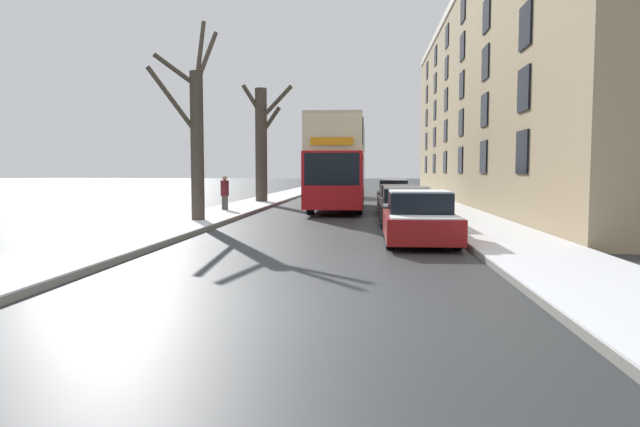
{
  "coord_description": "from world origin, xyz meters",
  "views": [
    {
      "loc": [
        1.39,
        -7.89,
        1.93
      ],
      "look_at": [
        -0.6,
        15.62,
        0.2
      ],
      "focal_mm": 32.0,
      "sensor_mm": 36.0,
      "label": 1
    }
  ],
  "objects_px": {
    "bare_tree_left_1": "(262,141)",
    "double_decker_bus": "(338,160)",
    "bare_tree_left_0": "(196,132)",
    "parked_car_2": "(398,200)",
    "parked_car_0": "(419,219)",
    "oncoming_van": "(338,180)",
    "parked_car_1": "(406,207)",
    "parked_car_3": "(393,194)",
    "pedestrian_left_sidewalk": "(225,193)"
  },
  "relations": [
    {
      "from": "bare_tree_left_0",
      "to": "parked_car_3",
      "type": "distance_m",
      "value": 13.76
    },
    {
      "from": "bare_tree_left_0",
      "to": "oncoming_van",
      "type": "xyz_separation_m",
      "value": [
        3.97,
        23.51,
        -2.1
      ]
    },
    {
      "from": "bare_tree_left_1",
      "to": "parked_car_3",
      "type": "distance_m",
      "value": 8.64
    },
    {
      "from": "parked_car_2",
      "to": "parked_car_3",
      "type": "height_order",
      "value": "parked_car_3"
    },
    {
      "from": "bare_tree_left_1",
      "to": "parked_car_3",
      "type": "height_order",
      "value": "bare_tree_left_1"
    },
    {
      "from": "parked_car_3",
      "to": "pedestrian_left_sidewalk",
      "type": "xyz_separation_m",
      "value": [
        -8.05,
        -5.58,
        0.27
      ]
    },
    {
      "from": "parked_car_0",
      "to": "bare_tree_left_1",
      "type": "bearing_deg",
      "value": 112.75
    },
    {
      "from": "parked_car_1",
      "to": "parked_car_3",
      "type": "height_order",
      "value": "parked_car_3"
    },
    {
      "from": "bare_tree_left_1",
      "to": "oncoming_van",
      "type": "relative_size",
      "value": 1.25
    },
    {
      "from": "bare_tree_left_1",
      "to": "parked_car_2",
      "type": "distance_m",
      "value": 11.38
    },
    {
      "from": "parked_car_0",
      "to": "parked_car_3",
      "type": "height_order",
      "value": "parked_car_3"
    },
    {
      "from": "parked_car_0",
      "to": "parked_car_2",
      "type": "relative_size",
      "value": 0.92
    },
    {
      "from": "bare_tree_left_0",
      "to": "oncoming_van",
      "type": "distance_m",
      "value": 23.93
    },
    {
      "from": "double_decker_bus",
      "to": "oncoming_van",
      "type": "height_order",
      "value": "double_decker_bus"
    },
    {
      "from": "bare_tree_left_0",
      "to": "double_decker_bus",
      "type": "xyz_separation_m",
      "value": [
        4.81,
        8.24,
        -0.87
      ]
    },
    {
      "from": "bare_tree_left_0",
      "to": "bare_tree_left_1",
      "type": "xyz_separation_m",
      "value": [
        -0.06,
        13.33,
        0.38
      ]
    },
    {
      "from": "double_decker_bus",
      "to": "parked_car_0",
      "type": "relative_size",
      "value": 2.61
    },
    {
      "from": "bare_tree_left_0",
      "to": "parked_car_2",
      "type": "bearing_deg",
      "value": 36.18
    },
    {
      "from": "parked_car_0",
      "to": "parked_car_1",
      "type": "height_order",
      "value": "parked_car_0"
    },
    {
      "from": "parked_car_1",
      "to": "oncoming_van",
      "type": "xyz_separation_m",
      "value": [
        -3.72,
        23.15,
        0.65
      ]
    },
    {
      "from": "pedestrian_left_sidewalk",
      "to": "parked_car_3",
      "type": "bearing_deg",
      "value": 70.81
    },
    {
      "from": "bare_tree_left_0",
      "to": "parked_car_3",
      "type": "height_order",
      "value": "bare_tree_left_0"
    },
    {
      "from": "bare_tree_left_0",
      "to": "bare_tree_left_1",
      "type": "bearing_deg",
      "value": 90.26
    },
    {
      "from": "parked_car_1",
      "to": "pedestrian_left_sidewalk",
      "type": "distance_m",
      "value": 9.56
    },
    {
      "from": "pedestrian_left_sidewalk",
      "to": "parked_car_2",
      "type": "bearing_deg",
      "value": 37.0
    },
    {
      "from": "double_decker_bus",
      "to": "parked_car_2",
      "type": "distance_m",
      "value": 4.32
    },
    {
      "from": "bare_tree_left_1",
      "to": "parked_car_3",
      "type": "bearing_deg",
      "value": -16.19
    },
    {
      "from": "parked_car_2",
      "to": "double_decker_bus",
      "type": "bearing_deg",
      "value": 137.87
    },
    {
      "from": "bare_tree_left_0",
      "to": "parked_car_2",
      "type": "xyz_separation_m",
      "value": [
        7.69,
        5.63,
        -2.77
      ]
    },
    {
      "from": "parked_car_2",
      "to": "oncoming_van",
      "type": "height_order",
      "value": "oncoming_van"
    },
    {
      "from": "bare_tree_left_0",
      "to": "parked_car_2",
      "type": "height_order",
      "value": "bare_tree_left_0"
    },
    {
      "from": "bare_tree_left_0",
      "to": "pedestrian_left_sidewalk",
      "type": "distance_m",
      "value": 6.02
    },
    {
      "from": "bare_tree_left_1",
      "to": "parked_car_1",
      "type": "relative_size",
      "value": 1.73
    },
    {
      "from": "bare_tree_left_0",
      "to": "pedestrian_left_sidewalk",
      "type": "bearing_deg",
      "value": 93.7
    },
    {
      "from": "parked_car_0",
      "to": "double_decker_bus",
      "type": "bearing_deg",
      "value": 102.14
    },
    {
      "from": "bare_tree_left_1",
      "to": "double_decker_bus",
      "type": "xyz_separation_m",
      "value": [
        4.87,
        -5.1,
        -1.25
      ]
    },
    {
      "from": "parked_car_2",
      "to": "parked_car_0",
      "type": "bearing_deg",
      "value": -90.0
    },
    {
      "from": "bare_tree_left_0",
      "to": "parked_car_2",
      "type": "distance_m",
      "value": 9.93
    },
    {
      "from": "parked_car_1",
      "to": "pedestrian_left_sidewalk",
      "type": "relative_size",
      "value": 2.34
    },
    {
      "from": "parked_car_1",
      "to": "parked_car_3",
      "type": "distance_m",
      "value": 10.73
    },
    {
      "from": "bare_tree_left_1",
      "to": "double_decker_bus",
      "type": "bearing_deg",
      "value": -46.29
    },
    {
      "from": "oncoming_van",
      "to": "bare_tree_left_0",
      "type": "bearing_deg",
      "value": -99.59
    },
    {
      "from": "bare_tree_left_1",
      "to": "parked_car_0",
      "type": "distance_m",
      "value": 20.29
    },
    {
      "from": "bare_tree_left_0",
      "to": "pedestrian_left_sidewalk",
      "type": "xyz_separation_m",
      "value": [
        -0.36,
        5.5,
        -2.43
      ]
    },
    {
      "from": "parked_car_3",
      "to": "bare_tree_left_1",
      "type": "bearing_deg",
      "value": 163.81
    },
    {
      "from": "double_decker_bus",
      "to": "parked_car_0",
      "type": "bearing_deg",
      "value": -77.86
    },
    {
      "from": "bare_tree_left_0",
      "to": "parked_car_1",
      "type": "relative_size",
      "value": 1.91
    },
    {
      "from": "parked_car_0",
      "to": "parked_car_1",
      "type": "distance_m",
      "value": 5.51
    },
    {
      "from": "parked_car_3",
      "to": "bare_tree_left_0",
      "type": "bearing_deg",
      "value": -124.78
    },
    {
      "from": "bare_tree_left_1",
      "to": "bare_tree_left_0",
      "type": "bearing_deg",
      "value": -89.74
    }
  ]
}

